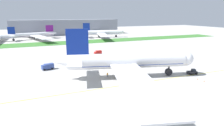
{
  "coord_description": "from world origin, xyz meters",
  "views": [
    {
      "loc": [
        -30.93,
        -59.69,
        24.21
      ],
      "look_at": [
        -0.9,
        13.52,
        4.16
      ],
      "focal_mm": 30.89,
      "sensor_mm": 36.0,
      "label": 1
    }
  ],
  "objects_px": {
    "pushback_tug": "(192,72)",
    "service_truck_fuel_bowser": "(48,66)",
    "ground_crew_wingwalker_port": "(107,74)",
    "parked_airliner_far_right": "(102,33)",
    "airliner_foreground": "(126,61)",
    "service_truck_baggage_loader": "(98,53)",
    "traffic_cone_near_nose": "(204,81)",
    "traffic_cone_port_wing": "(198,79)",
    "parked_airliner_far_centre": "(33,35)"
  },
  "relations": [
    {
      "from": "airliner_foreground",
      "to": "traffic_cone_port_wing",
      "type": "relative_size",
      "value": 150.12
    },
    {
      "from": "airliner_foreground",
      "to": "traffic_cone_port_wing",
      "type": "bearing_deg",
      "value": -28.57
    },
    {
      "from": "service_truck_baggage_loader",
      "to": "parked_airliner_far_centre",
      "type": "bearing_deg",
      "value": 110.25
    },
    {
      "from": "airliner_foreground",
      "to": "service_truck_fuel_bowser",
      "type": "distance_m",
      "value": 36.2
    },
    {
      "from": "service_truck_fuel_bowser",
      "to": "parked_airliner_far_centre",
      "type": "distance_m",
      "value": 119.16
    },
    {
      "from": "traffic_cone_port_wing",
      "to": "service_truck_fuel_bowser",
      "type": "height_order",
      "value": "service_truck_fuel_bowser"
    },
    {
      "from": "ground_crew_wingwalker_port",
      "to": "parked_airliner_far_right",
      "type": "distance_m",
      "value": 135.55
    },
    {
      "from": "service_truck_fuel_bowser",
      "to": "ground_crew_wingwalker_port",
      "type": "bearing_deg",
      "value": -43.4
    },
    {
      "from": "traffic_cone_near_nose",
      "to": "traffic_cone_port_wing",
      "type": "relative_size",
      "value": 1.0
    },
    {
      "from": "traffic_cone_near_nose",
      "to": "service_truck_fuel_bowser",
      "type": "height_order",
      "value": "service_truck_fuel_bowser"
    },
    {
      "from": "airliner_foreground",
      "to": "parked_airliner_far_centre",
      "type": "relative_size",
      "value": 1.05
    },
    {
      "from": "pushback_tug",
      "to": "ground_crew_wingwalker_port",
      "type": "relative_size",
      "value": 3.29
    },
    {
      "from": "traffic_cone_port_wing",
      "to": "pushback_tug",
      "type": "bearing_deg",
      "value": 62.52
    },
    {
      "from": "service_truck_fuel_bowser",
      "to": "traffic_cone_port_wing",
      "type": "bearing_deg",
      "value": -34.71
    },
    {
      "from": "pushback_tug",
      "to": "service_truck_fuel_bowser",
      "type": "bearing_deg",
      "value": 151.48
    },
    {
      "from": "ground_crew_wingwalker_port",
      "to": "traffic_cone_near_nose",
      "type": "height_order",
      "value": "ground_crew_wingwalker_port"
    },
    {
      "from": "traffic_cone_port_wing",
      "to": "service_truck_fuel_bowser",
      "type": "bearing_deg",
      "value": 145.29
    },
    {
      "from": "service_truck_baggage_loader",
      "to": "service_truck_fuel_bowser",
      "type": "xyz_separation_m",
      "value": [
        -30.9,
        -21.56,
        -0.03
      ]
    },
    {
      "from": "ground_crew_wingwalker_port",
      "to": "parked_airliner_far_right",
      "type": "relative_size",
      "value": 0.02
    },
    {
      "from": "pushback_tug",
      "to": "service_truck_fuel_bowser",
      "type": "relative_size",
      "value": 1.02
    },
    {
      "from": "traffic_cone_port_wing",
      "to": "service_truck_baggage_loader",
      "type": "xyz_separation_m",
      "value": [
        -21.06,
        57.56,
        1.23
      ]
    },
    {
      "from": "pushback_tug",
      "to": "service_truck_fuel_bowser",
      "type": "distance_m",
      "value": 62.72
    },
    {
      "from": "airliner_foreground",
      "to": "service_truck_fuel_bowser",
      "type": "height_order",
      "value": "airliner_foreground"
    },
    {
      "from": "pushback_tug",
      "to": "traffic_cone_port_wing",
      "type": "height_order",
      "value": "pushback_tug"
    },
    {
      "from": "ground_crew_wingwalker_port",
      "to": "traffic_cone_port_wing",
      "type": "distance_m",
      "value": 34.77
    },
    {
      "from": "parked_airliner_far_right",
      "to": "parked_airliner_far_centre",
      "type": "bearing_deg",
      "value": 171.44
    },
    {
      "from": "airliner_foreground",
      "to": "pushback_tug",
      "type": "bearing_deg",
      "value": -14.65
    },
    {
      "from": "airliner_foreground",
      "to": "traffic_cone_near_nose",
      "type": "xyz_separation_m",
      "value": [
        24.7,
        -15.95,
        -6.22
      ]
    },
    {
      "from": "ground_crew_wingwalker_port",
      "to": "service_truck_baggage_loader",
      "type": "bearing_deg",
      "value": 76.75
    },
    {
      "from": "parked_airliner_far_right",
      "to": "service_truck_baggage_loader",
      "type": "bearing_deg",
      "value": -110.62
    },
    {
      "from": "airliner_foreground",
      "to": "traffic_cone_near_nose",
      "type": "distance_m",
      "value": 30.05
    },
    {
      "from": "parked_airliner_far_right",
      "to": "ground_crew_wingwalker_port",
      "type": "bearing_deg",
      "value": -108.31
    },
    {
      "from": "pushback_tug",
      "to": "service_truck_baggage_loader",
      "type": "relative_size",
      "value": 1.28
    },
    {
      "from": "parked_airliner_far_centre",
      "to": "parked_airliner_far_right",
      "type": "height_order",
      "value": "parked_airliner_far_right"
    },
    {
      "from": "parked_airliner_far_right",
      "to": "traffic_cone_port_wing",
      "type": "bearing_deg",
      "value": -94.63
    },
    {
      "from": "airliner_foreground",
      "to": "pushback_tug",
      "type": "xyz_separation_m",
      "value": [
        27.42,
        -7.17,
        -5.51
      ]
    },
    {
      "from": "traffic_cone_port_wing",
      "to": "traffic_cone_near_nose",
      "type": "bearing_deg",
      "value": -81.16
    },
    {
      "from": "ground_crew_wingwalker_port",
      "to": "parked_airliner_far_centre",
      "type": "height_order",
      "value": "parked_airliner_far_centre"
    },
    {
      "from": "traffic_cone_port_wing",
      "to": "parked_airliner_far_right",
      "type": "distance_m",
      "value": 145.22
    },
    {
      "from": "airliner_foreground",
      "to": "service_truck_fuel_bowser",
      "type": "bearing_deg",
      "value": 140.55
    },
    {
      "from": "pushback_tug",
      "to": "ground_crew_wingwalker_port",
      "type": "height_order",
      "value": "pushback_tug"
    },
    {
      "from": "traffic_cone_port_wing",
      "to": "parked_airliner_far_right",
      "type": "bearing_deg",
      "value": 85.37
    },
    {
      "from": "pushback_tug",
      "to": "traffic_cone_near_nose",
      "type": "relative_size",
      "value": 10.02
    },
    {
      "from": "traffic_cone_near_nose",
      "to": "service_truck_fuel_bowser",
      "type": "xyz_separation_m",
      "value": [
        -52.38,
        38.73,
        1.19
      ]
    },
    {
      "from": "traffic_cone_near_nose",
      "to": "traffic_cone_port_wing",
      "type": "bearing_deg",
      "value": 98.84
    },
    {
      "from": "ground_crew_wingwalker_port",
      "to": "parked_airliner_far_centre",
      "type": "bearing_deg",
      "value": 100.66
    },
    {
      "from": "ground_crew_wingwalker_port",
      "to": "parked_airliner_far_right",
      "type": "height_order",
      "value": "parked_airliner_far_right"
    },
    {
      "from": "airliner_foreground",
      "to": "parked_airliner_far_centre",
      "type": "xyz_separation_m",
      "value": [
        -32.74,
        141.79,
        -1.98
      ]
    },
    {
      "from": "ground_crew_wingwalker_port",
      "to": "pushback_tug",
      "type": "bearing_deg",
      "value": -16.36
    },
    {
      "from": "traffic_cone_port_wing",
      "to": "parked_airliner_far_centre",
      "type": "relative_size",
      "value": 0.01
    }
  ]
}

